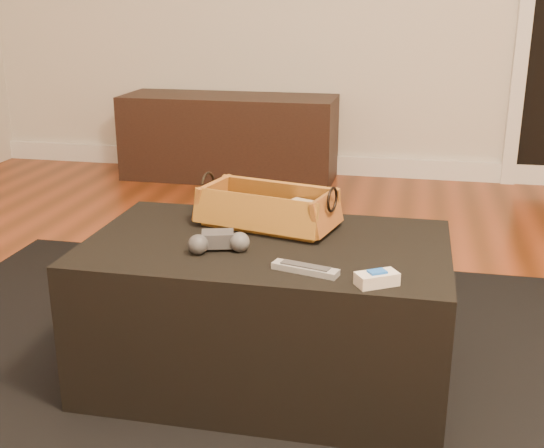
% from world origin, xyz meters
% --- Properties ---
extents(floor, '(5.00, 5.50, 0.01)m').
position_xyz_m(floor, '(0.00, 0.00, -0.01)').
color(floor, brown).
rests_on(floor, ground).
extents(baseboard, '(5.00, 0.04, 0.12)m').
position_xyz_m(baseboard, '(0.00, 2.73, 0.06)').
color(baseboard, white).
rests_on(baseboard, floor).
extents(door_jamb_left, '(0.08, 0.05, 2.05)m').
position_xyz_m(door_jamb_left, '(0.85, 2.72, 1.02)').
color(door_jamb_left, white).
rests_on(door_jamb_left, floor).
extents(media_cabinet, '(1.30, 0.45, 0.51)m').
position_xyz_m(media_cabinet, '(-0.84, 2.51, 0.26)').
color(media_cabinet, black).
rests_on(media_cabinet, floor).
extents(area_rug, '(2.60, 2.00, 0.01)m').
position_xyz_m(area_rug, '(-0.10, 0.17, 0.01)').
color(area_rug, black).
rests_on(area_rug, floor).
extents(ottoman, '(1.00, 0.60, 0.42)m').
position_xyz_m(ottoman, '(-0.10, 0.22, 0.22)').
color(ottoman, black).
rests_on(ottoman, area_rug).
extents(tv_remote, '(0.22, 0.08, 0.02)m').
position_xyz_m(tv_remote, '(-0.15, 0.35, 0.46)').
color(tv_remote, black).
rests_on(tv_remote, wicker_basket).
extents(cloth_bundle, '(0.13, 0.11, 0.06)m').
position_xyz_m(cloth_bundle, '(-0.02, 0.36, 0.48)').
color(cloth_bundle, tan).
rests_on(cloth_bundle, wicker_basket).
extents(wicker_basket, '(0.44, 0.30, 0.14)m').
position_xyz_m(wicker_basket, '(-0.13, 0.36, 0.48)').
color(wicker_basket, '#966122').
rests_on(wicker_basket, ottoman).
extents(game_controller, '(0.17, 0.12, 0.05)m').
position_xyz_m(game_controller, '(-0.21, 0.12, 0.46)').
color(game_controller, '#343437').
rests_on(game_controller, ottoman).
extents(silver_remote, '(0.17, 0.08, 0.02)m').
position_xyz_m(silver_remote, '(0.04, 0.02, 0.44)').
color(silver_remote, '#96989D').
rests_on(silver_remote, ottoman).
extents(cream_gadget, '(0.11, 0.09, 0.04)m').
position_xyz_m(cream_gadget, '(0.22, -0.02, 0.45)').
color(cream_gadget, beige).
rests_on(cream_gadget, ottoman).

